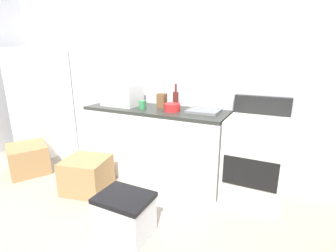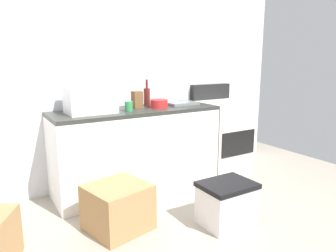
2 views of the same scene
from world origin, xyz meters
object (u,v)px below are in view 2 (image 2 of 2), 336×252
(stove_oven, at_px, (222,135))
(cardboard_box_large, at_px, (118,207))
(microwave, at_px, (90,99))
(wine_bottle, at_px, (147,96))
(mixing_bowl, at_px, (159,104))
(coffee_mug, at_px, (129,106))
(storage_bin, at_px, (226,203))
(knife_block, at_px, (137,100))

(stove_oven, relative_size, cardboard_box_large, 2.31)
(microwave, xyz_separation_m, wine_bottle, (0.71, 0.15, -0.03))
(cardboard_box_large, bearing_deg, mixing_bowl, 40.15)
(stove_oven, bearing_deg, mixing_bowl, -176.99)
(mixing_bowl, relative_size, cardboard_box_large, 0.40)
(coffee_mug, relative_size, storage_bin, 0.22)
(coffee_mug, height_order, cardboard_box_large, coffee_mug)
(knife_block, xyz_separation_m, mixing_bowl, (0.20, -0.13, -0.04))
(knife_block, distance_m, mixing_bowl, 0.24)
(wine_bottle, relative_size, cardboard_box_large, 0.63)
(stove_oven, height_order, storage_bin, stove_oven)
(knife_block, bearing_deg, storage_bin, -77.65)
(microwave, xyz_separation_m, storage_bin, (0.81, -1.12, -0.84))
(stove_oven, bearing_deg, coffee_mug, -175.80)
(mixing_bowl, distance_m, storage_bin, 1.31)
(wine_bottle, relative_size, knife_block, 1.67)
(stove_oven, relative_size, mixing_bowl, 5.79)
(cardboard_box_large, bearing_deg, knife_block, 53.66)
(stove_oven, distance_m, mixing_bowl, 1.08)
(microwave, relative_size, knife_block, 2.56)
(coffee_mug, xyz_separation_m, knife_block, (0.18, 0.18, 0.04))
(microwave, xyz_separation_m, mixing_bowl, (0.75, -0.05, -0.09))
(microwave, distance_m, wine_bottle, 0.72)
(storage_bin, bearing_deg, mixing_bowl, 93.15)
(coffee_mug, xyz_separation_m, storage_bin, (0.44, -1.03, -0.76))
(microwave, height_order, storage_bin, microwave)
(wine_bottle, bearing_deg, storage_bin, -85.29)
(stove_oven, xyz_separation_m, microwave, (-1.72, -0.00, 0.57))
(wine_bottle, bearing_deg, knife_block, -155.76)
(microwave, bearing_deg, cardboard_box_large, -92.46)
(wine_bottle, distance_m, coffee_mug, 0.42)
(wine_bottle, bearing_deg, stove_oven, -8.33)
(stove_oven, height_order, cardboard_box_large, stove_oven)
(wine_bottle, xyz_separation_m, storage_bin, (0.10, -1.27, -0.82))
(mixing_bowl, xyz_separation_m, cardboard_box_large, (-0.78, -0.66, -0.75))
(stove_oven, bearing_deg, wine_bottle, 171.67)
(wine_bottle, height_order, knife_block, wine_bottle)
(storage_bin, bearing_deg, coffee_mug, 113.37)
(coffee_mug, bearing_deg, storage_bin, -66.63)
(microwave, distance_m, storage_bin, 1.62)
(cardboard_box_large, height_order, storage_bin, cardboard_box_large)
(knife_block, bearing_deg, wine_bottle, 24.24)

